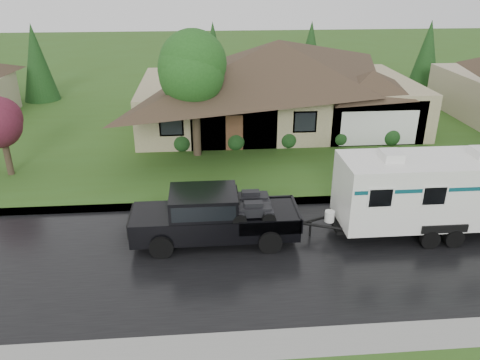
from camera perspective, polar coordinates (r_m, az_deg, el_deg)
ground at (r=19.71m, az=4.83°, el=-5.80°), size 140.00×140.00×0.00m
road at (r=18.03m, az=5.85°, el=-8.95°), size 140.00×8.00×0.01m
curb at (r=21.63m, az=3.89°, el=-2.66°), size 140.00×0.50×0.15m
lawn at (r=33.41m, az=0.70°, el=7.24°), size 140.00×26.00×0.15m
house_main at (r=31.73m, az=5.17°, el=12.78°), size 19.44×10.80×6.90m
tree_left_green at (r=25.66m, az=-5.61°, el=13.17°), size 4.19×4.19×6.94m
tree_red at (r=26.17m, az=-27.21°, el=6.36°), size 2.48×2.48×4.10m
shrub_row at (r=28.13m, az=5.88°, el=5.04°), size 13.60×1.00×1.00m
pickup_truck at (r=18.26m, az=-3.46°, el=-4.22°), size 6.43×2.44×2.14m
travel_trailer at (r=20.08m, az=22.52°, el=-1.06°), size 7.93×2.79×3.56m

